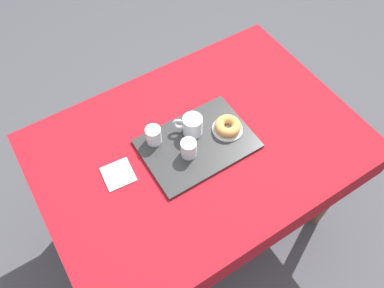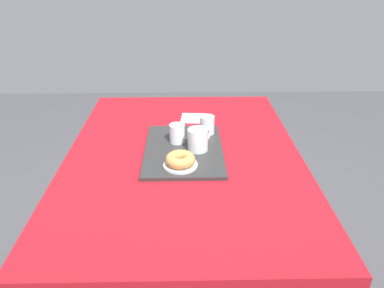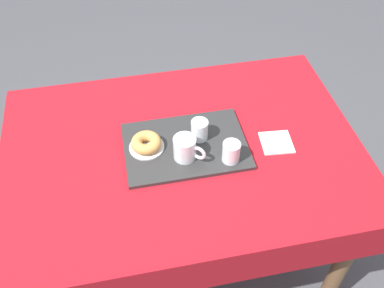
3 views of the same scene
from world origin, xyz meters
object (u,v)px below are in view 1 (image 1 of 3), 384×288
at_px(tea_mug_left, 192,126).
at_px(serving_tray, 197,143).
at_px(water_glass_near, 189,149).
at_px(water_glass_far, 154,136).
at_px(donut_plate_left, 227,129).
at_px(dining_table, 199,156).
at_px(paper_napkin, 118,174).
at_px(sugar_donut_left, 228,126).

bearing_deg(tea_mug_left, serving_tray, 79.42).
bearing_deg(water_glass_near, serving_tray, -151.92).
height_order(serving_tray, water_glass_far, water_glass_far).
height_order(tea_mug_left, donut_plate_left, tea_mug_left).
bearing_deg(serving_tray, water_glass_near, 28.08).
distance_m(water_glass_near, water_glass_far, 0.15).
height_order(dining_table, paper_napkin, paper_napkin).
bearing_deg(paper_napkin, water_glass_far, -163.99).
relative_size(serving_tray, paper_napkin, 3.88).
bearing_deg(sugar_donut_left, serving_tray, -6.74).
xyz_separation_m(water_glass_far, paper_napkin, (0.19, 0.06, -0.05)).
distance_m(serving_tray, sugar_donut_left, 0.15).
bearing_deg(tea_mug_left, dining_table, 92.83).
height_order(water_glass_near, paper_napkin, water_glass_near).
relative_size(water_glass_far, donut_plate_left, 0.61).
height_order(donut_plate_left, sugar_donut_left, sugar_donut_left).
bearing_deg(donut_plate_left, paper_napkin, -7.01).
bearing_deg(donut_plate_left, water_glass_far, -21.87).
bearing_deg(dining_table, serving_tray, -20.18).
bearing_deg(donut_plate_left, dining_table, -5.33).
xyz_separation_m(donut_plate_left, sugar_donut_left, (0.00, -0.00, 0.02)).
bearing_deg(water_glass_near, paper_napkin, -14.71).
bearing_deg(tea_mug_left, water_glass_far, -16.00).
xyz_separation_m(water_glass_near, paper_napkin, (0.28, -0.07, -0.05)).
xyz_separation_m(water_glass_far, donut_plate_left, (-0.28, 0.11, -0.03)).
bearing_deg(sugar_donut_left, tea_mug_left, -28.16).
height_order(tea_mug_left, sugar_donut_left, tea_mug_left).
bearing_deg(dining_table, water_glass_far, -33.19).
xyz_separation_m(dining_table, donut_plate_left, (-0.13, 0.01, 0.12)).
bearing_deg(paper_napkin, tea_mug_left, -178.11).
distance_m(water_glass_far, sugar_donut_left, 0.30).
xyz_separation_m(tea_mug_left, water_glass_near, (0.07, 0.08, -0.01)).
xyz_separation_m(dining_table, sugar_donut_left, (-0.13, 0.01, 0.14)).
relative_size(donut_plate_left, paper_napkin, 1.11).
bearing_deg(sugar_donut_left, dining_table, -5.33).
height_order(tea_mug_left, paper_napkin, tea_mug_left).
distance_m(donut_plate_left, paper_napkin, 0.48).
bearing_deg(dining_table, donut_plate_left, 174.67).
distance_m(dining_table, paper_napkin, 0.37).
xyz_separation_m(tea_mug_left, paper_napkin, (0.34, 0.01, -0.05)).
bearing_deg(water_glass_near, donut_plate_left, -175.89).
bearing_deg(donut_plate_left, serving_tray, -6.74).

